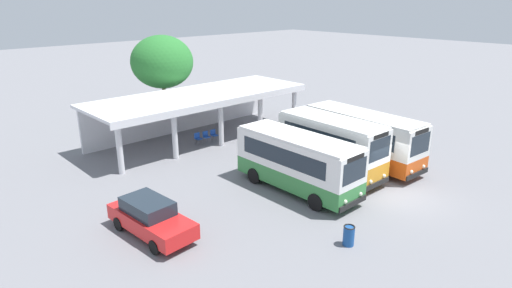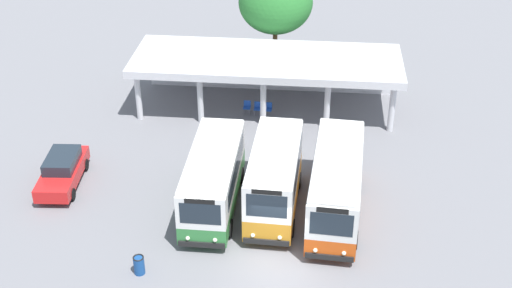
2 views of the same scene
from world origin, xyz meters
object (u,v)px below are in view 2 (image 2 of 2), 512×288
object	(u,v)px
city_bus_nearest_orange	(213,178)
parked_car_flank	(62,170)
waiting_chair_end_by_column	(247,106)
city_bus_middle_cream	(336,184)
city_bus_second_in_row	(274,177)
waiting_chair_second_from_end	(258,107)
waiting_chair_middle_seat	(268,108)
litter_bin_apron	(139,265)

from	to	relation	value
city_bus_nearest_orange	parked_car_flank	distance (m)	8.33
parked_car_flank	waiting_chair_end_by_column	world-z (taller)	parked_car_flank
city_bus_middle_cream	parked_car_flank	xyz separation A→B (m)	(-14.16, 1.36, -0.98)
city_bus_second_in_row	waiting_chair_second_from_end	world-z (taller)	city_bus_second_in_row
waiting_chair_middle_seat	waiting_chair_second_from_end	bearing A→B (deg)	177.21
litter_bin_apron	waiting_chair_second_from_end	bearing A→B (deg)	76.02
waiting_chair_second_from_end	parked_car_flank	bearing A→B (deg)	-137.63
city_bus_second_in_row	waiting_chair_middle_seat	bearing A→B (deg)	96.30
city_bus_middle_cream	parked_car_flank	world-z (taller)	city_bus_middle_cream
city_bus_second_in_row	waiting_chair_middle_seat	xyz separation A→B (m)	(-1.08, 9.78, -1.39)
city_bus_second_in_row	parked_car_flank	world-z (taller)	city_bus_second_in_row
waiting_chair_middle_seat	litter_bin_apron	xyz separation A→B (m)	(-4.43, -15.08, -0.07)
waiting_chair_end_by_column	waiting_chair_middle_seat	distance (m)	1.34
city_bus_nearest_orange	litter_bin_apron	world-z (taller)	city_bus_nearest_orange
city_bus_nearest_orange	waiting_chair_second_from_end	distance (m)	10.06
city_bus_second_in_row	litter_bin_apron	world-z (taller)	city_bus_second_in_row
city_bus_second_in_row	city_bus_middle_cream	size ratio (longest dim) A/B	0.83
parked_car_flank	waiting_chair_end_by_column	distance (m)	12.34
waiting_chair_end_by_column	waiting_chair_middle_seat	world-z (taller)	same
waiting_chair_end_by_column	waiting_chair_middle_seat	xyz separation A→B (m)	(1.34, -0.12, 0.00)
city_bus_middle_cream	waiting_chair_end_by_column	bearing A→B (deg)	118.30
city_bus_middle_cream	waiting_chair_end_by_column	distance (m)	11.48
city_bus_second_in_row	parked_car_flank	distance (m)	11.29
city_bus_nearest_orange	city_bus_middle_cream	distance (m)	5.99
city_bus_second_in_row	litter_bin_apron	size ratio (longest dim) A/B	7.43
parked_car_flank	waiting_chair_end_by_column	xyz separation A→B (m)	(8.76, 8.69, -0.31)
city_bus_middle_cream	waiting_chair_middle_seat	bearing A→B (deg)	112.31
city_bus_second_in_row	city_bus_middle_cream	world-z (taller)	city_bus_second_in_row
waiting_chair_end_by_column	waiting_chair_second_from_end	bearing A→B (deg)	-7.59
litter_bin_apron	city_bus_nearest_orange	bearing A→B (deg)	64.20
litter_bin_apron	parked_car_flank	bearing A→B (deg)	130.98
waiting_chair_end_by_column	waiting_chair_middle_seat	size ratio (longest dim) A/B	1.00
waiting_chair_second_from_end	waiting_chair_middle_seat	world-z (taller)	same
city_bus_second_in_row	city_bus_middle_cream	xyz separation A→B (m)	(2.99, -0.14, -0.10)
city_bus_nearest_orange	waiting_chair_second_from_end	xyz separation A→B (m)	(1.25, 9.91, -1.21)
city_bus_nearest_orange	city_bus_second_in_row	size ratio (longest dim) A/B	1.11
parked_car_flank	waiting_chair_middle_seat	bearing A→B (deg)	40.32
city_bus_middle_cream	waiting_chair_end_by_column	xyz separation A→B (m)	(-5.41, 10.04, -1.28)
litter_bin_apron	waiting_chair_end_by_column	bearing A→B (deg)	78.49
city_bus_second_in_row	waiting_chair_end_by_column	bearing A→B (deg)	103.71
waiting_chair_second_from_end	litter_bin_apron	bearing A→B (deg)	-103.98
city_bus_nearest_orange	city_bus_second_in_row	distance (m)	3.00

